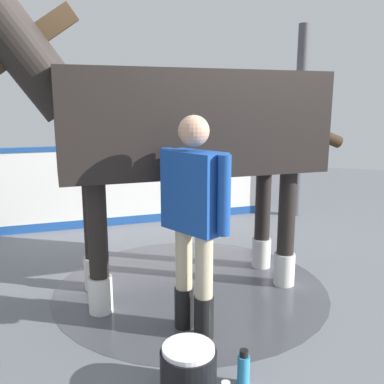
% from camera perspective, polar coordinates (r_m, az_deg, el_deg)
% --- Properties ---
extents(ground_plane, '(16.00, 16.00, 0.02)m').
position_cam_1_polar(ground_plane, '(4.26, 2.29, -12.00)').
color(ground_plane, slate).
extents(wet_patch, '(2.56, 2.56, 0.00)m').
position_cam_1_polar(wet_patch, '(4.12, -0.18, -12.65)').
color(wet_patch, '#4C4C54').
rests_on(wet_patch, ground).
extents(barrier_wall, '(3.40, 2.41, 1.15)m').
position_cam_1_polar(barrier_wall, '(6.10, -6.93, 0.71)').
color(barrier_wall, white).
rests_on(barrier_wall, ground).
extents(roof_post_far, '(0.16, 0.16, 2.84)m').
position_cam_1_polar(roof_post_far, '(6.59, 14.36, 9.01)').
color(roof_post_far, '#4C4C51').
rests_on(roof_post_far, ground).
extents(horse, '(3.14, 2.32, 2.70)m').
position_cam_1_polar(horse, '(3.71, -2.13, 8.91)').
color(horse, black).
rests_on(horse, ground).
extents(handler, '(0.59, 0.42, 1.64)m').
position_cam_1_polar(handler, '(3.04, 0.24, -2.87)').
color(handler, black).
rests_on(handler, ground).
extents(wash_bucket, '(0.34, 0.34, 0.31)m').
position_cam_1_polar(wash_bucket, '(2.74, -0.49, -23.01)').
color(wash_bucket, black).
rests_on(wash_bucket, ground).
extents(bottle_shampoo, '(0.08, 0.08, 0.24)m').
position_cam_1_polar(bottle_shampoo, '(2.84, 7.01, -22.74)').
color(bottle_shampoo, '#3399CC').
rests_on(bottle_shampoo, ground).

